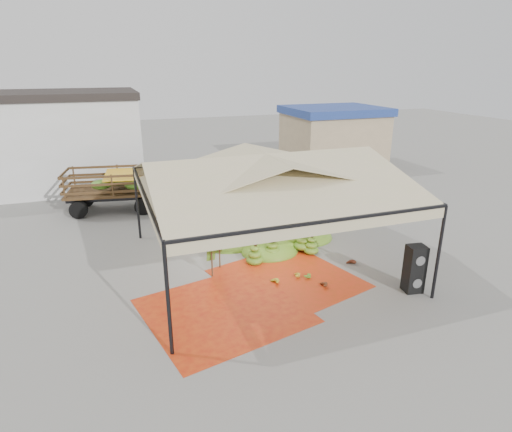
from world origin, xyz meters
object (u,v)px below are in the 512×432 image
object	(u,v)px
speaker_stack	(415,269)
truck_right	(279,173)
vendor	(238,202)
banana_heap	(270,226)
truck_left	(137,184)

from	to	relation	value
speaker_stack	truck_right	distance (m)	11.28
speaker_stack	vendor	world-z (taller)	vendor
banana_heap	truck_left	world-z (taller)	truck_left
vendor	truck_left	xyz separation A→B (m)	(-4.10, 3.33, 0.39)
banana_heap	truck_right	bearing A→B (deg)	64.22
truck_left	truck_right	distance (m)	7.47
speaker_stack	truck_right	bearing A→B (deg)	97.95
banana_heap	speaker_stack	distance (m)	6.04
speaker_stack	vendor	distance (m)	8.65
vendor	speaker_stack	bearing A→B (deg)	123.59
speaker_stack	truck_left	size ratio (longest dim) A/B	0.24
banana_heap	speaker_stack	world-z (taller)	speaker_stack
vendor	truck_left	distance (m)	5.29
truck_right	vendor	bearing A→B (deg)	-114.47
speaker_stack	vendor	xyz separation A→B (m)	(-3.26, 8.01, 0.13)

